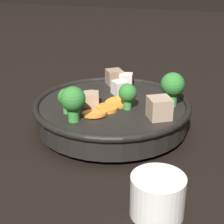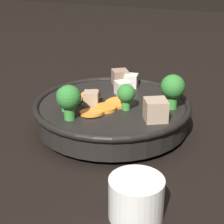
% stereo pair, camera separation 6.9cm
% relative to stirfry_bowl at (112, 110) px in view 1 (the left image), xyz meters
% --- Properties ---
extents(ground_plane, '(3.00, 3.00, 0.00)m').
position_rel_stirfry_bowl_xyz_m(ground_plane, '(0.00, -0.00, -0.04)').
color(ground_plane, black).
extents(stirfry_bowl, '(0.29, 0.29, 0.11)m').
position_rel_stirfry_bowl_xyz_m(stirfry_bowl, '(0.00, 0.00, 0.00)').
color(stirfry_bowl, black).
rests_on(stirfry_bowl, ground_plane).
extents(tea_cup, '(0.07, 0.07, 0.05)m').
position_rel_stirfry_bowl_xyz_m(tea_cup, '(-0.12, 0.22, -0.01)').
color(tea_cup, white).
rests_on(tea_cup, ground_plane).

